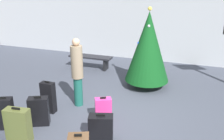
{
  "coord_description": "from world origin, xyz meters",
  "views": [
    {
      "loc": [
        1.63,
        -4.94,
        3.09
      ],
      "look_at": [
        -0.44,
        0.84,
        0.9
      ],
      "focal_mm": 39.98,
      "sensor_mm": 36.0,
      "label": 1
    }
  ],
  "objects_px": {
    "suitcase_0": "(48,97)",
    "suitcase_3": "(101,127)",
    "suitcase_6": "(5,113)",
    "waiting_bench": "(91,59)",
    "traveller_0": "(77,71)",
    "suitcase_5": "(18,125)",
    "holiday_tree": "(148,47)",
    "suitcase_1": "(39,111)",
    "suitcase_7": "(103,109)"
  },
  "relations": [
    {
      "from": "suitcase_0",
      "to": "suitcase_5",
      "type": "distance_m",
      "value": 1.26
    },
    {
      "from": "suitcase_0",
      "to": "suitcase_1",
      "type": "bearing_deg",
      "value": -77.77
    },
    {
      "from": "suitcase_0",
      "to": "suitcase_1",
      "type": "xyz_separation_m",
      "value": [
        0.13,
        -0.58,
        -0.06
      ]
    },
    {
      "from": "suitcase_5",
      "to": "suitcase_6",
      "type": "bearing_deg",
      "value": 152.63
    },
    {
      "from": "waiting_bench",
      "to": "suitcase_0",
      "type": "xyz_separation_m",
      "value": [
        0.4,
        -3.39,
        0.03
      ]
    },
    {
      "from": "suitcase_7",
      "to": "traveller_0",
      "type": "bearing_deg",
      "value": 151.25
    },
    {
      "from": "suitcase_0",
      "to": "suitcase_3",
      "type": "bearing_deg",
      "value": -20.7
    },
    {
      "from": "suitcase_3",
      "to": "waiting_bench",
      "type": "bearing_deg",
      "value": 117.01
    },
    {
      "from": "suitcase_1",
      "to": "suitcase_3",
      "type": "relative_size",
      "value": 1.22
    },
    {
      "from": "traveller_0",
      "to": "suitcase_3",
      "type": "height_order",
      "value": "traveller_0"
    },
    {
      "from": "suitcase_3",
      "to": "traveller_0",
      "type": "bearing_deg",
      "value": 133.06
    },
    {
      "from": "suitcase_3",
      "to": "suitcase_0",
      "type": "bearing_deg",
      "value": 159.3
    },
    {
      "from": "waiting_bench",
      "to": "suitcase_3",
      "type": "relative_size",
      "value": 2.81
    },
    {
      "from": "suitcase_6",
      "to": "suitcase_3",
      "type": "bearing_deg",
      "value": 8.78
    },
    {
      "from": "suitcase_6",
      "to": "suitcase_7",
      "type": "bearing_deg",
      "value": 28.74
    },
    {
      "from": "traveller_0",
      "to": "suitcase_0",
      "type": "relative_size",
      "value": 2.18
    },
    {
      "from": "suitcase_0",
      "to": "suitcase_3",
      "type": "xyz_separation_m",
      "value": [
        1.65,
        -0.62,
        -0.12
      ]
    },
    {
      "from": "suitcase_0",
      "to": "waiting_bench",
      "type": "bearing_deg",
      "value": 96.68
    },
    {
      "from": "suitcase_5",
      "to": "suitcase_6",
      "type": "xyz_separation_m",
      "value": [
        -0.59,
        0.31,
        -0.0
      ]
    },
    {
      "from": "traveller_0",
      "to": "suitcase_0",
      "type": "xyz_separation_m",
      "value": [
        -0.53,
        -0.58,
        -0.57
      ]
    },
    {
      "from": "waiting_bench",
      "to": "traveller_0",
      "type": "bearing_deg",
      "value": -71.82
    },
    {
      "from": "traveller_0",
      "to": "waiting_bench",
      "type": "bearing_deg",
      "value": 108.18
    },
    {
      "from": "holiday_tree",
      "to": "suitcase_6",
      "type": "xyz_separation_m",
      "value": [
        -2.42,
        -3.33,
        -0.91
      ]
    },
    {
      "from": "suitcase_3",
      "to": "suitcase_5",
      "type": "height_order",
      "value": "suitcase_5"
    },
    {
      "from": "suitcase_0",
      "to": "suitcase_7",
      "type": "distance_m",
      "value": 1.43
    },
    {
      "from": "waiting_bench",
      "to": "suitcase_1",
      "type": "bearing_deg",
      "value": -82.5
    },
    {
      "from": "suitcase_6",
      "to": "suitcase_7",
      "type": "distance_m",
      "value": 2.16
    },
    {
      "from": "holiday_tree",
      "to": "suitcase_6",
      "type": "relative_size",
      "value": 3.19
    },
    {
      "from": "suitcase_5",
      "to": "traveller_0",
      "type": "bearing_deg",
      "value": 77.38
    },
    {
      "from": "waiting_bench",
      "to": "suitcase_6",
      "type": "xyz_separation_m",
      "value": [
        -0.08,
        -4.34,
        -0.0
      ]
    },
    {
      "from": "holiday_tree",
      "to": "suitcase_6",
      "type": "distance_m",
      "value": 4.21
    },
    {
      "from": "waiting_bench",
      "to": "suitcase_3",
      "type": "xyz_separation_m",
      "value": [
        2.04,
        -4.01,
        -0.1
      ]
    },
    {
      "from": "traveller_0",
      "to": "suitcase_5",
      "type": "bearing_deg",
      "value": -102.62
    },
    {
      "from": "suitcase_3",
      "to": "suitcase_7",
      "type": "bearing_deg",
      "value": 107.9
    },
    {
      "from": "suitcase_5",
      "to": "suitcase_1",
      "type": "bearing_deg",
      "value": 89.18
    },
    {
      "from": "waiting_bench",
      "to": "suitcase_7",
      "type": "distance_m",
      "value": 3.77
    },
    {
      "from": "suitcase_5",
      "to": "suitcase_7",
      "type": "xyz_separation_m",
      "value": [
        1.3,
        1.34,
        -0.09
      ]
    },
    {
      "from": "traveller_0",
      "to": "suitcase_6",
      "type": "xyz_separation_m",
      "value": [
        -1.0,
        -1.53,
        -0.6
      ]
    },
    {
      "from": "waiting_bench",
      "to": "suitcase_5",
      "type": "distance_m",
      "value": 4.67
    },
    {
      "from": "suitcase_1",
      "to": "holiday_tree",
      "type": "bearing_deg",
      "value": 58.45
    },
    {
      "from": "waiting_bench",
      "to": "suitcase_7",
      "type": "relative_size",
      "value": 2.73
    },
    {
      "from": "holiday_tree",
      "to": "waiting_bench",
      "type": "bearing_deg",
      "value": 156.68
    },
    {
      "from": "traveller_0",
      "to": "suitcase_6",
      "type": "bearing_deg",
      "value": -123.25
    },
    {
      "from": "suitcase_0",
      "to": "suitcase_1",
      "type": "relative_size",
      "value": 1.17
    },
    {
      "from": "suitcase_1",
      "to": "suitcase_6",
      "type": "relative_size",
      "value": 0.92
    },
    {
      "from": "traveller_0",
      "to": "suitcase_3",
      "type": "xyz_separation_m",
      "value": [
        1.12,
        -1.2,
        -0.69
      ]
    },
    {
      "from": "suitcase_0",
      "to": "suitcase_6",
      "type": "distance_m",
      "value": 1.06
    },
    {
      "from": "waiting_bench",
      "to": "traveller_0",
      "type": "xyz_separation_m",
      "value": [
        0.92,
        -2.81,
        0.59
      ]
    },
    {
      "from": "holiday_tree",
      "to": "traveller_0",
      "type": "relative_size",
      "value": 1.35
    },
    {
      "from": "suitcase_1",
      "to": "suitcase_3",
      "type": "xyz_separation_m",
      "value": [
        1.52,
        -0.05,
        -0.06
      ]
    }
  ]
}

